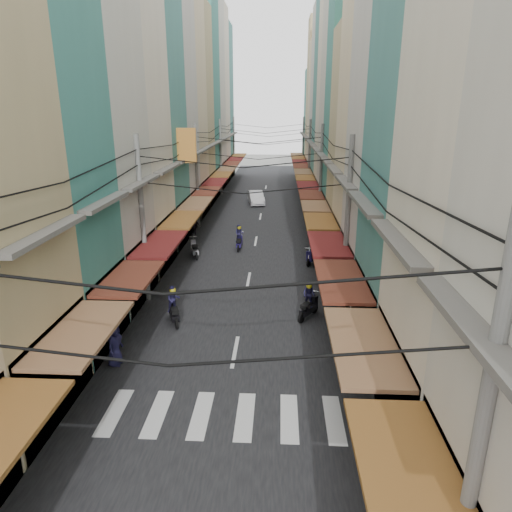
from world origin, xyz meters
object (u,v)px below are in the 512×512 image
(market_umbrella, at_px, (428,363))
(bicycle, at_px, (395,305))
(white_car, at_px, (256,204))
(traffic_sign, at_px, (351,285))

(market_umbrella, bearing_deg, bicycle, 81.14)
(white_car, distance_m, bicycle, 26.01)
(white_car, relative_size, bicycle, 2.99)
(market_umbrella, relative_size, traffic_sign, 0.87)
(traffic_sign, bearing_deg, bicycle, 46.64)
(white_car, height_order, traffic_sign, traffic_sign)
(white_car, xyz_separation_m, bicycle, (8.20, -24.69, 0.00))
(bicycle, relative_size, traffic_sign, 0.53)
(bicycle, bearing_deg, white_car, 41.41)
(white_car, bearing_deg, bicycle, -81.30)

